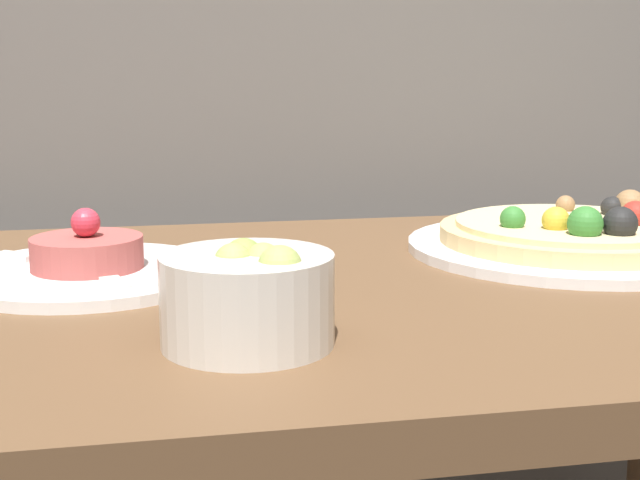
{
  "coord_description": "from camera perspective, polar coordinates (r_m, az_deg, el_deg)",
  "views": [
    {
      "loc": [
        -0.12,
        -0.43,
        0.96
      ],
      "look_at": [
        0.02,
        0.3,
        0.82
      ],
      "focal_mm": 50.0,
      "sensor_mm": 36.0,
      "label": 1
    }
  ],
  "objects": [
    {
      "name": "tartare_plate",
      "position": [
        0.82,
        -14.64,
        -1.6
      ],
      "size": [
        0.24,
        0.24,
        0.06
      ],
      "color": "white",
      "rests_on": "dining_table"
    },
    {
      "name": "small_bowl",
      "position": [
        0.6,
        -4.62,
        -3.62
      ],
      "size": [
        0.12,
        0.12,
        0.07
      ],
      "color": "silver",
      "rests_on": "dining_table"
    },
    {
      "name": "dining_table",
      "position": [
        0.82,
        -1.77,
        -11.67
      ],
      "size": [
        1.18,
        0.63,
        0.78
      ],
      "color": "brown",
      "rests_on": "ground_plane"
    },
    {
      "name": "pizza_plate",
      "position": [
        0.94,
        15.86,
        0.18
      ],
      "size": [
        0.33,
        0.33,
        0.06
      ],
      "color": "white",
      "rests_on": "dining_table"
    }
  ]
}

